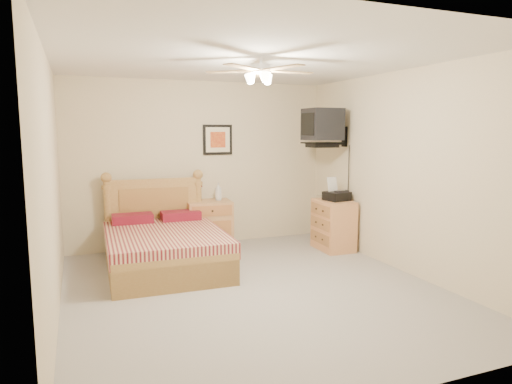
% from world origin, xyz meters
% --- Properties ---
extents(floor, '(4.50, 4.50, 0.00)m').
position_xyz_m(floor, '(0.00, 0.00, 0.00)').
color(floor, gray).
rests_on(floor, ground).
extents(ceiling, '(4.00, 4.50, 0.04)m').
position_xyz_m(ceiling, '(0.00, 0.00, 2.50)').
color(ceiling, white).
rests_on(ceiling, ground).
extents(wall_back, '(4.00, 0.04, 2.50)m').
position_xyz_m(wall_back, '(0.00, 2.25, 1.25)').
color(wall_back, beige).
rests_on(wall_back, ground).
extents(wall_front, '(4.00, 0.04, 2.50)m').
position_xyz_m(wall_front, '(0.00, -2.25, 1.25)').
color(wall_front, beige).
rests_on(wall_front, ground).
extents(wall_left, '(0.04, 4.50, 2.50)m').
position_xyz_m(wall_left, '(-2.00, 0.00, 1.25)').
color(wall_left, beige).
rests_on(wall_left, ground).
extents(wall_right, '(0.04, 4.50, 2.50)m').
position_xyz_m(wall_right, '(2.00, 0.00, 1.25)').
color(wall_right, beige).
rests_on(wall_right, ground).
extents(bed, '(1.45, 1.88, 1.19)m').
position_xyz_m(bed, '(-0.78, 1.12, 0.60)').
color(bed, '#A17037').
rests_on(bed, ground).
extents(nightstand, '(0.69, 0.55, 0.71)m').
position_xyz_m(nightstand, '(0.06, 2.00, 0.35)').
color(nightstand, '#B97D52').
rests_on(nightstand, ground).
extents(table_lamp, '(0.19, 0.19, 0.33)m').
position_xyz_m(table_lamp, '(-0.11, 2.08, 0.87)').
color(table_lamp, '#500705').
rests_on(table_lamp, nightstand).
extents(lotion_bottle, '(0.13, 0.13, 0.27)m').
position_xyz_m(lotion_bottle, '(0.21, 2.02, 0.84)').
color(lotion_bottle, silver).
rests_on(lotion_bottle, nightstand).
extents(framed_picture, '(0.46, 0.04, 0.46)m').
position_xyz_m(framed_picture, '(0.27, 2.23, 1.62)').
color(framed_picture, black).
rests_on(framed_picture, wall_back).
extents(dresser, '(0.45, 0.64, 0.74)m').
position_xyz_m(dresser, '(1.73, 1.19, 0.37)').
color(dresser, '#C3824B').
rests_on(dresser, ground).
extents(fax_machine, '(0.38, 0.39, 0.34)m').
position_xyz_m(fax_machine, '(1.75, 1.15, 0.91)').
color(fax_machine, black).
rests_on(fax_machine, dresser).
extents(magazine_lower, '(0.24, 0.30, 0.03)m').
position_xyz_m(magazine_lower, '(1.71, 1.38, 0.76)').
color(magazine_lower, tan).
rests_on(magazine_lower, dresser).
extents(magazine_upper, '(0.33, 0.37, 0.02)m').
position_xyz_m(magazine_upper, '(1.71, 1.40, 0.78)').
color(magazine_upper, gray).
rests_on(magazine_upper, magazine_lower).
extents(wall_tv, '(0.56, 0.46, 0.58)m').
position_xyz_m(wall_tv, '(1.75, 1.34, 1.81)').
color(wall_tv, black).
rests_on(wall_tv, wall_right).
extents(ceiling_fan, '(1.14, 1.14, 0.28)m').
position_xyz_m(ceiling_fan, '(0.00, -0.20, 2.36)').
color(ceiling_fan, white).
rests_on(ceiling_fan, ceiling).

